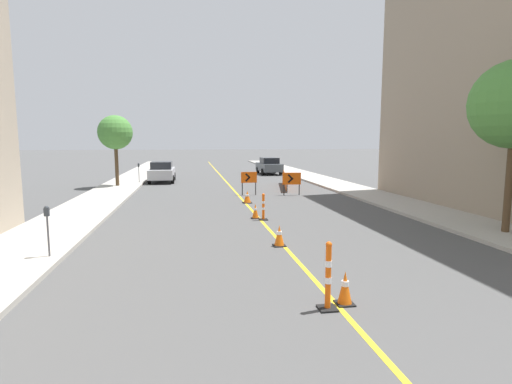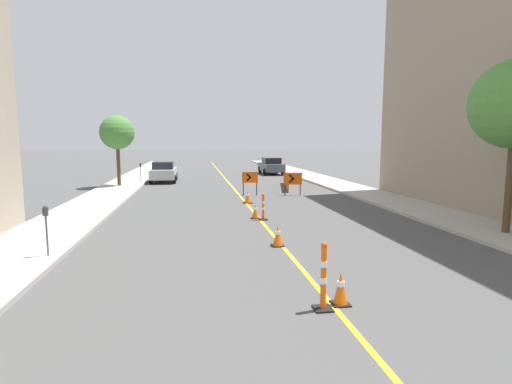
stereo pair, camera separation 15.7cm
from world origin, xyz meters
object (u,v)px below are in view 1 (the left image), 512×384
(delineator_post_front, at_px, (328,280))
(street_tree_left_near, at_px, (115,133))
(delineator_post_rear, at_px, (263,209))
(parked_car_curb_near, at_px, (162,172))
(parked_car_curb_mid, at_px, (269,166))
(arrow_barricade_secondary, at_px, (292,179))
(arrow_barricade_primary, at_px, (249,179))
(parking_meter_near_curb, at_px, (47,221))
(traffic_cone_fifth, at_px, (247,197))
(traffic_cone_fourth, at_px, (255,211))
(traffic_cone_third, at_px, (279,236))
(parking_meter_far_curb, at_px, (139,169))
(traffic_cone_second, at_px, (345,288))

(delineator_post_front, relative_size, street_tree_left_near, 0.28)
(delineator_post_rear, xyz_separation_m, parked_car_curb_near, (-5.05, 16.00, 0.34))
(parked_car_curb_mid, bearing_deg, street_tree_left_near, -145.14)
(delineator_post_rear, bearing_deg, street_tree_left_near, 121.51)
(arrow_barricade_secondary, bearing_deg, delineator_post_front, -97.10)
(arrow_barricade_primary, distance_m, parking_meter_near_curb, 13.98)
(delineator_post_front, bearing_deg, arrow_barricade_secondary, 77.98)
(parking_meter_near_curb, bearing_deg, parked_car_curb_near, 85.56)
(traffic_cone_fifth, bearing_deg, arrow_barricade_secondary, 39.58)
(traffic_cone_fourth, distance_m, parking_meter_near_curb, 8.07)
(traffic_cone_third, distance_m, parking_meter_far_curb, 19.96)
(parked_car_curb_mid, bearing_deg, traffic_cone_third, -102.15)
(traffic_cone_second, relative_size, parked_car_curb_near, 0.15)
(traffic_cone_fifth, bearing_deg, parking_meter_far_curb, 122.69)
(parked_car_curb_mid, height_order, street_tree_left_near, street_tree_left_near)
(parking_meter_far_curb, height_order, street_tree_left_near, street_tree_left_near)
(traffic_cone_fifth, height_order, arrow_barricade_primary, arrow_barricade_primary)
(parked_car_curb_near, height_order, parking_meter_near_curb, parked_car_curb_near)
(traffic_cone_third, bearing_deg, delineator_post_front, -91.36)
(traffic_cone_third, distance_m, traffic_cone_fourth, 4.40)
(parking_meter_near_curb, relative_size, parking_meter_far_curb, 0.95)
(traffic_cone_third, distance_m, delineator_post_front, 4.66)
(parking_meter_near_curb, xyz_separation_m, parking_meter_far_curb, (0.00, 19.38, 0.04))
(arrow_barricade_primary, xyz_separation_m, parked_car_curb_near, (-5.56, 8.51, -0.18))
(traffic_cone_fourth, distance_m, arrow_barricade_primary, 7.20)
(arrow_barricade_secondary, relative_size, parked_car_curb_mid, 0.31)
(parking_meter_near_curb, bearing_deg, arrow_barricade_primary, 59.23)
(arrow_barricade_secondary, distance_m, parked_car_curb_near, 12.07)
(delineator_post_front, relative_size, parked_car_curb_near, 0.31)
(traffic_cone_fourth, bearing_deg, parking_meter_far_curb, 113.73)
(street_tree_left_near, bearing_deg, parked_car_curb_near, 49.32)
(traffic_cone_third, distance_m, parked_car_curb_mid, 26.43)
(traffic_cone_fifth, height_order, street_tree_left_near, street_tree_left_near)
(traffic_cone_fourth, distance_m, delineator_post_rear, 0.47)
(street_tree_left_near, bearing_deg, delineator_post_front, -70.83)
(delineator_post_rear, xyz_separation_m, parked_car_curb_mid, (4.61, 21.93, 0.34))
(delineator_post_front, bearing_deg, traffic_cone_fourth, 89.41)
(street_tree_left_near, bearing_deg, parking_meter_far_curb, 60.32)
(arrow_barricade_secondary, height_order, street_tree_left_near, street_tree_left_near)
(traffic_cone_second, height_order, parked_car_curb_near, parked_car_curb_near)
(parked_car_curb_mid, relative_size, parking_meter_near_curb, 3.20)
(traffic_cone_fourth, distance_m, traffic_cone_fifth, 4.17)
(parked_car_curb_mid, bearing_deg, arrow_barricade_primary, -107.35)
(traffic_cone_second, distance_m, parking_meter_far_curb, 24.32)
(traffic_cone_second, height_order, arrow_barricade_primary, arrow_barricade_primary)
(traffic_cone_second, distance_m, street_tree_left_near, 22.95)
(arrow_barricade_primary, bearing_deg, traffic_cone_second, -94.17)
(traffic_cone_fourth, bearing_deg, traffic_cone_fifth, 86.43)
(traffic_cone_fourth, height_order, parked_car_curb_near, parked_car_curb_near)
(traffic_cone_second, relative_size, arrow_barricade_primary, 0.48)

